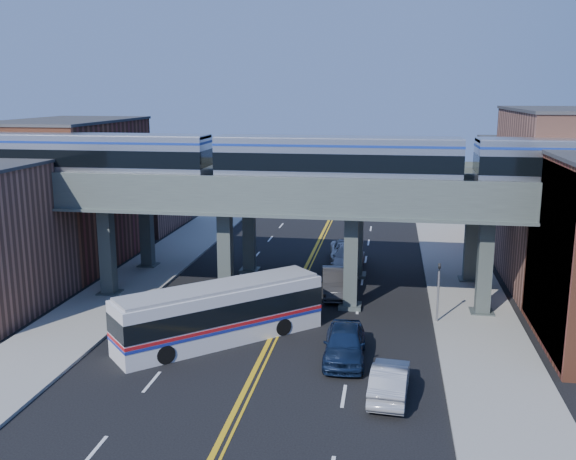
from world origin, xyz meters
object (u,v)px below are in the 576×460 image
object	(u,v)px
traffic_signal	(439,286)
car_lane_b	(336,282)
car_lane_d	(348,258)
car_lane_a	(345,343)
transit_bus	(220,314)
car_lane_c	(346,252)
car_parked_curb	(390,380)
transit_train	(337,161)
stop_sign	(278,304)

from	to	relation	value
traffic_signal	car_lane_b	bearing A→B (deg)	144.32
traffic_signal	car_lane_d	world-z (taller)	traffic_signal
car_lane_a	car_lane_b	size ratio (longest dim) A/B	0.97
transit_bus	car_lane_c	distance (m)	18.73
car_lane_a	car_lane_b	world-z (taller)	car_lane_a
traffic_signal	car_parked_curb	distance (m)	10.16
car_lane_c	car_parked_curb	size ratio (longest dim) A/B	1.19
car_lane_d	car_parked_curb	size ratio (longest dim) A/B	1.26
transit_bus	car_lane_c	size ratio (longest dim) A/B	1.91
transit_train	transit_bus	world-z (taller)	transit_train
transit_train	car_lane_a	xyz separation A→B (m)	(1.21, -8.00, -8.32)
transit_bus	car_lane_d	distance (m)	16.80
traffic_signal	transit_bus	size ratio (longest dim) A/B	0.40
car_lane_c	car_lane_d	bearing A→B (deg)	-86.78
transit_train	car_lane_d	distance (m)	12.42
car_lane_b	car_lane_d	xyz separation A→B (m)	(0.35, 6.68, -0.04)
car_lane_c	car_lane_d	xyz separation A→B (m)	(0.32, -2.15, 0.08)
stop_sign	car_lane_d	size ratio (longest dim) A/B	0.46
car_lane_b	car_parked_curb	xyz separation A→B (m)	(3.58, -14.18, -0.12)
car_lane_a	car_lane_d	distance (m)	17.22
transit_bus	car_lane_a	bearing A→B (deg)	-54.55
car_lane_a	car_lane_d	bearing A→B (deg)	91.39
transit_bus	traffic_signal	bearing A→B (deg)	-21.45
car_lane_c	car_parked_curb	distance (m)	23.28
traffic_signal	car_parked_curb	size ratio (longest dim) A/B	0.90
stop_sign	car_lane_b	xyz separation A→B (m)	(2.62, 7.51, -0.89)
stop_sign	traffic_signal	bearing A→B (deg)	18.63
transit_train	car_lane_c	distance (m)	14.14
car_lane_a	car_parked_curb	bearing A→B (deg)	-60.08
transit_train	traffic_signal	size ratio (longest dim) A/B	11.08
car_lane_a	car_lane_c	world-z (taller)	car_lane_a
transit_train	car_lane_a	distance (m)	11.60
transit_bus	car_parked_curb	distance (m)	10.49
transit_bus	car_lane_a	xyz separation A→B (m)	(6.84, -1.47, -0.67)
car_lane_a	car_lane_d	xyz separation A→B (m)	(-0.96, 17.19, -0.04)
car_lane_d	car_parked_curb	world-z (taller)	car_lane_d
car_parked_curb	transit_train	bearing A→B (deg)	-69.19
car_parked_curb	car_lane_c	bearing A→B (deg)	-77.00
stop_sign	car_parked_curb	bearing A→B (deg)	-47.08
traffic_signal	car_lane_a	size ratio (longest dim) A/B	0.80
car_lane_d	traffic_signal	bearing A→B (deg)	-61.52
transit_train	stop_sign	xyz separation A→B (m)	(-2.72, -5.00, -7.44)
car_lane_a	car_lane_d	world-z (taller)	car_lane_a
car_lane_a	car_parked_curb	distance (m)	4.32
transit_train	car_lane_a	bearing A→B (deg)	-81.42
car_lane_b	car_lane_c	size ratio (longest dim) A/B	0.98
stop_sign	car_lane_c	bearing A→B (deg)	80.81
stop_sign	car_lane_a	world-z (taller)	stop_sign
stop_sign	transit_bus	size ratio (longest dim) A/B	0.25
stop_sign	car_parked_curb	distance (m)	9.16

